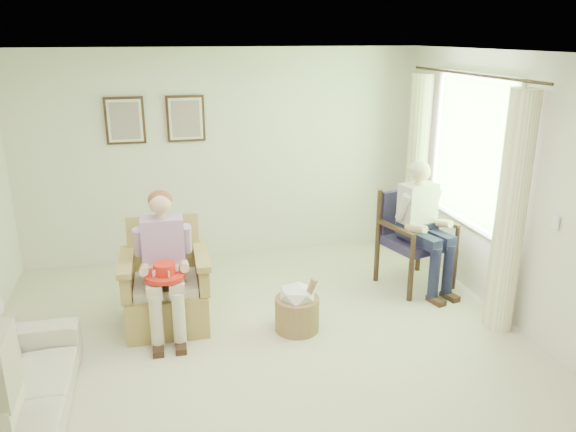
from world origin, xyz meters
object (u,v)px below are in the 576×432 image
at_px(red_hat, 165,273).
at_px(hatbox, 297,307).
at_px(wicker_armchair, 167,293).
at_px(sofa, 12,396).
at_px(person_dark, 422,217).
at_px(wood_armchair, 413,234).
at_px(person_wicker, 164,254).

distance_m(red_hat, hatbox, 1.30).
relative_size(wicker_armchair, sofa, 0.54).
bearing_deg(wicker_armchair, person_dark, 4.78).
xyz_separation_m(wood_armchair, person_wicker, (-2.77, -0.49, 0.20)).
height_order(wood_armchair, person_wicker, person_wicker).
bearing_deg(wicker_armchair, hatbox, -18.45).
height_order(person_wicker, person_dark, person_dark).
bearing_deg(sofa, person_wicker, -42.70).
height_order(sofa, hatbox, hatbox).
bearing_deg(person_wicker, wood_armchair, 11.11).
distance_m(wicker_armchair, red_hat, 0.50).
relative_size(sofa, person_dark, 1.33).
xyz_separation_m(sofa, person_dark, (3.90, 1.54, 0.57)).
xyz_separation_m(wood_armchair, red_hat, (-2.77, -0.70, 0.10)).
bearing_deg(wood_armchair, person_wicker, 174.51).
distance_m(wood_armchair, person_dark, 0.31).
bearing_deg(person_wicker, wicker_armchair, 91.07).
relative_size(person_wicker, red_hat, 3.65).
xyz_separation_m(wicker_armchair, person_dark, (2.77, 0.18, 0.52)).
height_order(wicker_armchair, person_wicker, person_wicker).
relative_size(wood_armchair, person_dark, 0.75).
bearing_deg(red_hat, person_wicker, 88.65).
xyz_separation_m(wood_armchair, person_dark, (0.00, -0.18, 0.26)).
relative_size(wicker_armchair, red_hat, 2.78).
relative_size(wood_armchair, red_hat, 2.89).
xyz_separation_m(wicker_armchair, hatbox, (1.22, -0.43, -0.08)).
bearing_deg(wood_armchair, hatbox, -168.73).
bearing_deg(wicker_armchair, person_wicker, -88.93).
bearing_deg(wicker_armchair, sofa, -128.64).
height_order(wicker_armchair, wood_armchair, wood_armchair).
bearing_deg(wicker_armchair, red_hat, -89.74).
distance_m(person_dark, hatbox, 1.77).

